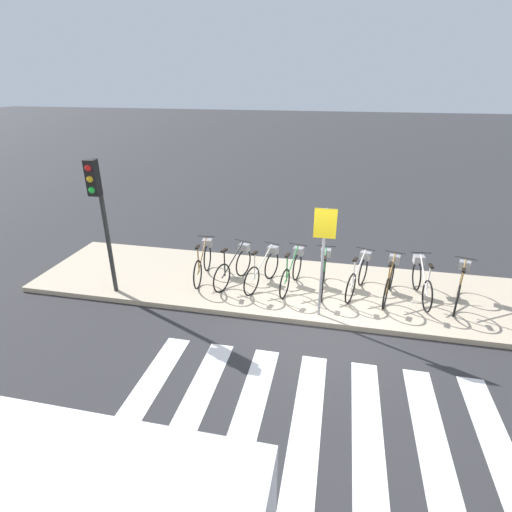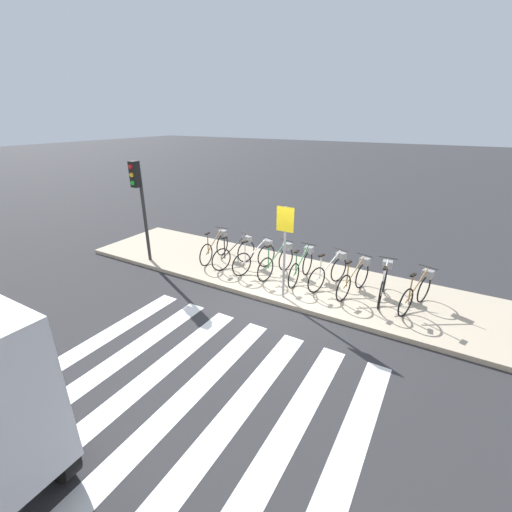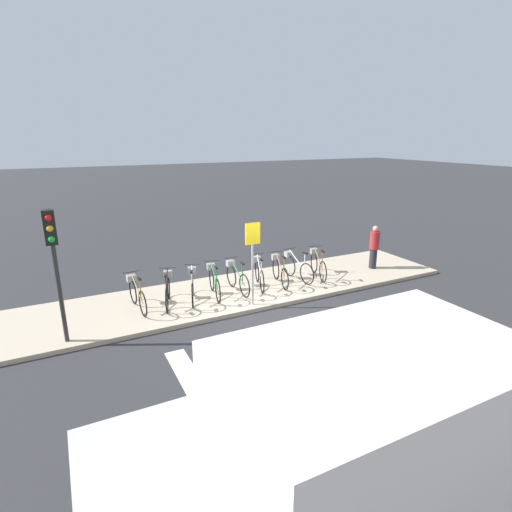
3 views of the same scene
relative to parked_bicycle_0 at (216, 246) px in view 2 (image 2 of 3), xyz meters
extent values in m
plane|color=#2D2D30|center=(3.02, -1.48, -0.57)|extent=(120.00, 120.00, 0.00)
cube|color=#B7A88E|center=(3.02, 0.04, -0.51)|extent=(14.42, 3.03, 0.12)
cube|color=silver|center=(0.32, -6.51, -0.57)|extent=(0.45, 8.00, 0.01)
cube|color=silver|center=(1.22, -6.51, -0.57)|extent=(0.45, 8.00, 0.01)
cube|color=silver|center=(2.12, -6.51, -0.57)|extent=(0.45, 8.00, 0.01)
cube|color=silver|center=(3.02, -6.51, -0.57)|extent=(0.45, 8.00, 0.01)
cube|color=silver|center=(3.92, -6.51, -0.57)|extent=(0.45, 8.00, 0.01)
torus|color=black|center=(0.05, -0.58, -0.10)|extent=(0.09, 0.71, 0.71)
torus|color=black|center=(-0.03, 0.40, -0.10)|extent=(0.09, 0.71, 0.71)
cylinder|color=olive|center=(0.01, -0.09, 0.19)|extent=(0.11, 1.00, 0.60)
cylinder|color=olive|center=(0.04, -0.45, 0.23)|extent=(0.03, 0.03, 0.64)
cube|color=black|center=(0.04, -0.45, 0.57)|extent=(0.09, 0.21, 0.04)
cylinder|color=#262626|center=(-0.03, 0.40, 0.51)|extent=(0.46, 0.06, 0.02)
cube|color=gray|center=(-0.04, 0.45, 0.31)|extent=(0.26, 0.22, 0.18)
torus|color=black|center=(0.67, -0.65, -0.10)|extent=(0.25, 0.69, 0.71)
torus|color=black|center=(0.97, 0.29, -0.10)|extent=(0.25, 0.69, 0.71)
cylinder|color=black|center=(0.82, -0.18, 0.19)|extent=(0.33, 0.96, 0.60)
cylinder|color=black|center=(0.71, -0.52, 0.23)|extent=(0.04, 0.04, 0.64)
cube|color=black|center=(0.71, -0.52, 0.57)|extent=(0.13, 0.21, 0.04)
cylinder|color=#262626|center=(0.97, 0.29, 0.51)|extent=(0.45, 0.16, 0.02)
cube|color=gray|center=(0.98, 0.34, 0.31)|extent=(0.29, 0.26, 0.18)
torus|color=black|center=(1.39, -0.64, -0.10)|extent=(0.26, 0.69, 0.71)
torus|color=black|center=(1.70, 0.29, -0.10)|extent=(0.26, 0.69, 0.71)
cylinder|color=beige|center=(1.55, -0.18, 0.19)|extent=(0.34, 0.96, 0.60)
cylinder|color=beige|center=(1.44, -0.51, 0.23)|extent=(0.04, 0.04, 0.64)
cube|color=black|center=(1.44, -0.51, 0.57)|extent=(0.13, 0.21, 0.04)
cylinder|color=#262626|center=(1.70, 0.29, 0.51)|extent=(0.44, 0.17, 0.02)
cube|color=gray|center=(1.71, 0.34, 0.31)|extent=(0.29, 0.26, 0.18)
torus|color=black|center=(2.16, -0.61, -0.10)|extent=(0.16, 0.71, 0.71)
torus|color=black|center=(2.33, 0.36, -0.10)|extent=(0.16, 0.71, 0.71)
cylinder|color=#267238|center=(2.25, -0.13, 0.19)|extent=(0.21, 0.99, 0.60)
cylinder|color=#267238|center=(2.19, -0.48, 0.23)|extent=(0.04, 0.04, 0.64)
cube|color=black|center=(2.19, -0.48, 0.57)|extent=(0.10, 0.21, 0.04)
cylinder|color=#262626|center=(2.33, 0.36, 0.51)|extent=(0.46, 0.10, 0.02)
cube|color=gray|center=(2.34, 0.40, 0.31)|extent=(0.27, 0.24, 0.18)
torus|color=black|center=(3.02, -0.59, -0.10)|extent=(0.04, 0.71, 0.71)
torus|color=black|center=(3.01, 0.39, -0.10)|extent=(0.04, 0.71, 0.71)
cylinder|color=#267238|center=(3.02, -0.10, 0.19)|extent=(0.04, 1.00, 0.60)
cylinder|color=#267238|center=(3.02, -0.45, 0.23)|extent=(0.03, 0.03, 0.64)
cube|color=black|center=(3.02, -0.45, 0.57)|extent=(0.07, 0.20, 0.04)
cylinder|color=#262626|center=(3.01, 0.39, 0.51)|extent=(0.46, 0.03, 0.02)
cube|color=gray|center=(3.01, 0.44, 0.31)|extent=(0.24, 0.20, 0.18)
torus|color=black|center=(3.64, -0.52, -0.10)|extent=(0.25, 0.69, 0.71)
torus|color=black|center=(3.94, 0.41, -0.10)|extent=(0.25, 0.69, 0.71)
cylinder|color=silver|center=(3.79, -0.05, 0.19)|extent=(0.34, 0.96, 0.60)
cylinder|color=silver|center=(3.68, -0.39, 0.23)|extent=(0.04, 0.04, 0.64)
cube|color=black|center=(3.68, -0.39, 0.57)|extent=(0.13, 0.21, 0.04)
cylinder|color=#262626|center=(3.94, 0.41, 0.51)|extent=(0.45, 0.16, 0.02)
cube|color=gray|center=(3.96, 0.46, 0.31)|extent=(0.29, 0.26, 0.18)
torus|color=black|center=(4.39, -0.61, -0.10)|extent=(0.19, 0.70, 0.71)
torus|color=black|center=(4.61, 0.34, -0.10)|extent=(0.19, 0.70, 0.71)
cylinder|color=olive|center=(4.50, -0.13, 0.19)|extent=(0.25, 0.98, 0.60)
cylinder|color=olive|center=(4.42, -0.48, 0.23)|extent=(0.04, 0.04, 0.64)
cube|color=black|center=(4.42, -0.48, 0.57)|extent=(0.11, 0.21, 0.04)
cylinder|color=#262626|center=(4.61, 0.34, 0.51)|extent=(0.45, 0.13, 0.02)
cube|color=gray|center=(4.62, 0.39, 0.31)|extent=(0.28, 0.25, 0.18)
torus|color=black|center=(5.27, -0.53, -0.10)|extent=(0.09, 0.71, 0.71)
torus|color=black|center=(5.19, 0.45, -0.10)|extent=(0.09, 0.71, 0.71)
cylinder|color=silver|center=(5.23, -0.04, 0.19)|extent=(0.11, 1.00, 0.60)
cylinder|color=silver|center=(5.25, -0.39, 0.23)|extent=(0.03, 0.03, 0.64)
cube|color=black|center=(5.25, -0.39, 0.57)|extent=(0.09, 0.21, 0.04)
cylinder|color=#262626|center=(5.19, 0.45, 0.51)|extent=(0.46, 0.06, 0.02)
cube|color=gray|center=(5.18, 0.50, 0.31)|extent=(0.26, 0.22, 0.18)
torus|color=black|center=(5.84, -0.60, -0.10)|extent=(0.25, 0.69, 0.71)
torus|color=black|center=(6.14, 0.34, -0.10)|extent=(0.25, 0.69, 0.71)
cylinder|color=olive|center=(5.99, -0.13, 0.19)|extent=(0.33, 0.96, 0.60)
cylinder|color=olive|center=(5.89, -0.47, 0.23)|extent=(0.04, 0.04, 0.64)
cube|color=black|center=(5.89, -0.47, 0.57)|extent=(0.13, 0.21, 0.04)
cylinder|color=#262626|center=(6.14, 0.34, 0.51)|extent=(0.45, 0.16, 0.02)
cube|color=gray|center=(6.15, 0.39, 0.31)|extent=(0.29, 0.26, 0.18)
cylinder|color=black|center=(2.42, -6.88, -0.12)|extent=(0.90, 0.22, 0.90)
cylinder|color=#2D2D2D|center=(-1.84, -1.13, 1.12)|extent=(0.10, 0.10, 3.15)
cube|color=black|center=(-1.84, -1.31, 2.32)|extent=(0.24, 0.20, 0.75)
sphere|color=red|center=(-1.84, -1.41, 2.54)|extent=(0.14, 0.14, 0.14)
sphere|color=gold|center=(-1.84, -1.41, 2.31)|extent=(0.14, 0.14, 0.14)
sphere|color=green|center=(-1.84, -1.41, 2.08)|extent=(0.14, 0.14, 0.14)
cylinder|color=#99999E|center=(2.99, -1.18, 0.74)|extent=(0.06, 0.06, 2.38)
cube|color=yellow|center=(2.99, -1.20, 1.63)|extent=(0.44, 0.03, 0.60)
camera|label=1|loc=(3.21, -8.66, 4.22)|focal=28.00mm
camera|label=2|loc=(6.31, -8.29, 3.90)|focal=24.00mm
camera|label=3|loc=(-1.64, -10.62, 4.19)|focal=28.00mm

